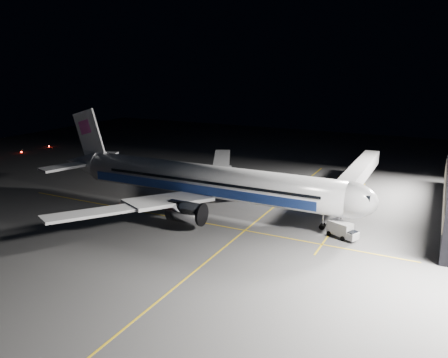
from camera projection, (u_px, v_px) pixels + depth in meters
name	position (u px, v px, depth m)	size (l,w,h in m)	color
ground	(207.00, 210.00, 76.85)	(200.00, 200.00, 0.00)	#4C4C4F
guide_line_main	(260.00, 218.00, 72.50)	(0.25, 80.00, 0.01)	gold
guide_line_cross	(189.00, 220.00, 71.67)	(70.00, 0.25, 0.01)	gold
guide_line_side	(345.00, 211.00, 75.92)	(0.25, 40.00, 0.01)	gold
airliner	(201.00, 181.00, 75.99)	(61.48, 54.22, 16.64)	silver
jet_bridge	(356.00, 176.00, 81.69)	(3.60, 34.40, 6.30)	#B2B2B7
service_truck	(342.00, 230.00, 64.22)	(4.92, 3.58, 2.36)	silver
baggage_tug	(216.00, 172.00, 99.87)	(2.62, 2.13, 1.86)	black
safety_cone_a	(247.00, 195.00, 84.03)	(0.41, 0.41, 0.61)	#DA4509
safety_cone_b	(196.00, 199.00, 82.22)	(0.35, 0.35, 0.52)	#DA4509
safety_cone_c	(244.00, 189.00, 88.52)	(0.36, 0.36, 0.54)	#DA4509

